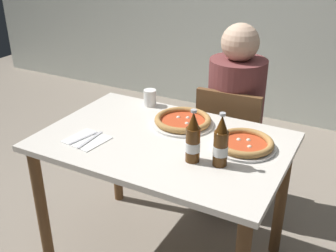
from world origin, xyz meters
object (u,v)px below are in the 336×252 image
beer_bottle_center (193,140)px  paper_cup (150,98)px  dining_table_main (163,159)px  chair_behind_table (231,142)px  diner_seated (234,124)px  pizza_marinara_far (244,144)px  beer_bottle_left (221,144)px  napkin_with_cutlery (87,140)px  pizza_margherita_near (183,121)px

beer_bottle_center → paper_cup: 0.67m
dining_table_main → chair_behind_table: bearing=76.8°
diner_seated → paper_cup: bearing=-142.1°
diner_seated → paper_cup: diner_seated is taller
pizza_marinara_far → paper_cup: (-0.65, 0.23, 0.03)m
diner_seated → beer_bottle_center: bearing=-84.5°
beer_bottle_left → dining_table_main: bearing=164.1°
beer_bottle_left → napkin_with_cutlery: size_ratio=1.23×
pizza_marinara_far → beer_bottle_center: 0.29m
pizza_margherita_near → paper_cup: size_ratio=3.42×
beer_bottle_center → diner_seated: bearing=95.5°
diner_seated → beer_bottle_center: diner_seated is taller
beer_bottle_left → beer_bottle_center: bearing=-167.9°
pizza_margherita_near → beer_bottle_center: (0.20, -0.31, 0.08)m
chair_behind_table → napkin_with_cutlery: 0.96m
pizza_margherita_near → napkin_with_cutlery: 0.51m
chair_behind_table → diner_seated: 0.11m
beer_bottle_left → beer_bottle_center: (-0.12, -0.03, 0.00)m
pizza_margherita_near → beer_bottle_left: size_ratio=1.32×
pizza_margherita_near → diner_seated: bearing=74.6°
pizza_margherita_near → napkin_with_cutlery: bearing=-131.4°
dining_table_main → beer_bottle_left: beer_bottle_left is taller
napkin_with_cutlery → pizza_marinara_far: bearing=22.4°
beer_bottle_left → paper_cup: beer_bottle_left is taller
chair_behind_table → beer_bottle_center: 0.82m
chair_behind_table → beer_bottle_center: beer_bottle_center is taller
dining_table_main → pizza_margherita_near: 0.24m
chair_behind_table → paper_cup: (-0.42, -0.27, 0.32)m
napkin_with_cutlery → paper_cup: paper_cup is taller
beer_bottle_center → napkin_with_cutlery: bearing=-173.1°
chair_behind_table → diner_seated: diner_seated is taller
dining_table_main → chair_behind_table: 0.64m
pizza_margherita_near → napkin_with_cutlery: (-0.33, -0.38, -0.02)m
beer_bottle_center → beer_bottle_left: bearing=12.1°
dining_table_main → beer_bottle_left: 0.41m
diner_seated → napkin_with_cutlery: size_ratio=6.01×
beer_bottle_left → paper_cup: bearing=144.4°
chair_behind_table → pizza_margherita_near: 0.52m
chair_behind_table → paper_cup: 0.59m
diner_seated → pizza_marinara_far: diner_seated is taller
chair_behind_table → beer_bottle_left: (0.19, -0.70, 0.37)m
beer_bottle_left → napkin_with_cutlery: (-0.66, -0.09, -0.10)m
diner_seated → pizza_margherita_near: bearing=-105.4°
dining_table_main → paper_cup: 0.46m
dining_table_main → paper_cup: size_ratio=12.63×
beer_bottle_center → paper_cup: beer_bottle_center is taller
dining_table_main → paper_cup: (-0.27, 0.34, 0.16)m
pizza_margherita_near → pizza_marinara_far: bearing=-13.8°
diner_seated → pizza_margherita_near: (-0.13, -0.47, 0.19)m
dining_table_main → pizza_marinara_far: bearing=15.4°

